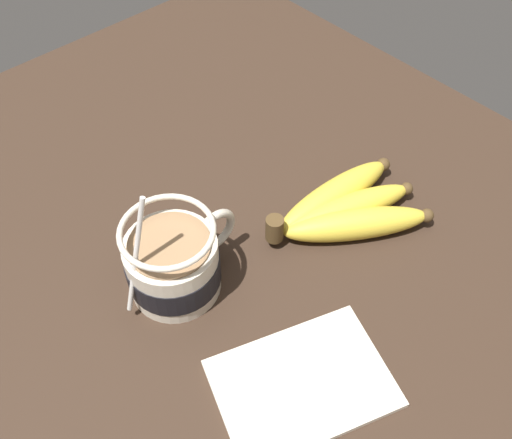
% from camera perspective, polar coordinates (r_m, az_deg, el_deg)
% --- Properties ---
extents(table, '(0.94, 0.94, 0.04)m').
position_cam_1_polar(table, '(0.64, -6.05, -5.55)').
color(table, '#332319').
rests_on(table, ground).
extents(coffee_mug, '(0.14, 0.10, 0.15)m').
position_cam_1_polar(coffee_mug, '(0.58, -8.22, -4.37)').
color(coffee_mug, beige).
rests_on(coffee_mug, table).
extents(banana_bunch, '(0.19, 0.13, 0.04)m').
position_cam_1_polar(banana_bunch, '(0.65, 8.91, 1.03)').
color(banana_bunch, '#4C381E').
rests_on(banana_bunch, table).
extents(napkin, '(0.19, 0.16, 0.01)m').
position_cam_1_polar(napkin, '(0.55, 4.65, -16.00)').
color(napkin, beige).
rests_on(napkin, table).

